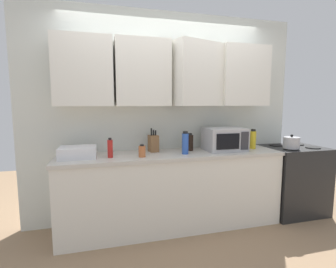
% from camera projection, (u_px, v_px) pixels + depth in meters
% --- Properties ---
extents(ground_plane, '(8.00, 8.00, 0.00)m').
position_uv_depth(ground_plane, '(192.00, 259.00, 2.40)').
color(ground_plane, '#937556').
extents(wall_back_with_cabinets, '(3.49, 0.51, 2.60)m').
position_uv_depth(wall_back_with_cabinets, '(168.00, 95.00, 3.10)').
color(wall_back_with_cabinets, silver).
rests_on(wall_back_with_cabinets, ground_plane).
extents(counter_run, '(2.62, 0.63, 0.90)m').
position_uv_depth(counter_run, '(172.00, 190.00, 3.02)').
color(counter_run, white).
rests_on(counter_run, ground_plane).
extents(stove_range, '(0.76, 0.64, 0.91)m').
position_uv_depth(stove_range, '(292.00, 179.00, 3.43)').
color(stove_range, black).
rests_on(stove_range, ground_plane).
extents(kettle, '(0.20, 0.20, 0.18)m').
position_uv_depth(kettle, '(291.00, 143.00, 3.19)').
color(kettle, '#B2B2B7').
rests_on(kettle, stove_range).
extents(microwave, '(0.48, 0.37, 0.28)m').
position_uv_depth(microwave, '(224.00, 139.00, 3.11)').
color(microwave, '#B7B7BC').
rests_on(microwave, counter_run).
extents(dish_rack, '(0.38, 0.30, 0.12)m').
position_uv_depth(dish_rack, '(78.00, 152.00, 2.69)').
color(dish_rack, silver).
rests_on(dish_rack, counter_run).
extents(knife_block, '(0.12, 0.14, 0.29)m').
position_uv_depth(knife_block, '(153.00, 143.00, 3.03)').
color(knife_block, brown).
rests_on(knife_block, counter_run).
extents(bottle_soy_dark, '(0.08, 0.08, 0.22)m').
position_uv_depth(bottle_soy_dark, '(190.00, 142.00, 3.10)').
color(bottle_soy_dark, black).
rests_on(bottle_soy_dark, counter_run).
extents(bottle_spice_jar, '(0.08, 0.08, 0.14)m').
position_uv_depth(bottle_spice_jar, '(142.00, 151.00, 2.73)').
color(bottle_spice_jar, '#BC6638').
rests_on(bottle_spice_jar, counter_run).
extents(bottle_blue_cleaner, '(0.08, 0.08, 0.26)m').
position_uv_depth(bottle_blue_cleaner, '(185.00, 143.00, 2.88)').
color(bottle_blue_cleaner, '#2D56B7').
rests_on(bottle_blue_cleaner, counter_run).
extents(bottle_red_sauce, '(0.06, 0.06, 0.21)m').
position_uv_depth(bottle_red_sauce, '(110.00, 148.00, 2.70)').
color(bottle_red_sauce, red).
rests_on(bottle_red_sauce, counter_run).
extents(bottle_yellow_mustard, '(0.07, 0.07, 0.25)m').
position_uv_depth(bottle_yellow_mustard, '(253.00, 139.00, 3.23)').
color(bottle_yellow_mustard, gold).
rests_on(bottle_yellow_mustard, counter_run).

